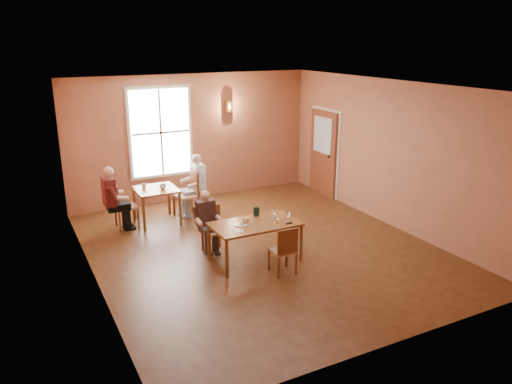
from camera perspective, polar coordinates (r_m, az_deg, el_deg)
name	(u,v)px	position (r m, az deg, el deg)	size (l,w,h in m)	color
ground	(261,248)	(9.45, 0.56, -6.41)	(6.00, 7.00, 0.01)	brown
wall_back	(193,138)	(12.09, -7.21, 6.18)	(6.00, 0.04, 3.00)	brown
wall_front	(397,238)	(6.24, 15.80, -5.04)	(6.00, 0.04, 3.00)	brown
wall_left	(88,194)	(8.06, -18.64, -0.22)	(0.04, 7.00, 3.00)	brown
wall_right	(390,154)	(10.65, 15.06, 4.22)	(0.04, 7.00, 3.00)	brown
ceiling	(261,86)	(8.69, 0.62, 12.01)	(6.00, 7.00, 0.04)	white
window	(161,133)	(11.76, -10.84, 6.70)	(1.36, 0.10, 1.96)	white
door	(323,153)	(12.47, 7.65, 4.39)	(0.12, 1.04, 2.10)	maroon
wall_sconce	(229,106)	(12.22, -3.15, 9.74)	(0.16, 0.16, 0.28)	brown
main_table	(255,242)	(8.82, -0.12, -5.72)	(1.51, 0.85, 0.71)	brown
chair_diner_main	(214,230)	(9.14, -4.78, -4.40)	(0.38, 0.38, 0.86)	brown
diner_main	(215,225)	(9.07, -4.73, -3.75)	(0.44, 0.44, 1.10)	black
chair_empty	(283,250)	(8.36, 3.07, -6.58)	(0.37, 0.37, 0.84)	#452416
plate_food	(242,224)	(8.60, -1.67, -3.69)	(0.24, 0.24, 0.03)	silver
sandwich	(246,221)	(8.63, -1.17, -3.37)	(0.08, 0.08, 0.10)	tan
goblet_a	(273,213)	(8.92, 1.96, -2.43)	(0.07, 0.07, 0.17)	white
goblet_b	(288,215)	(8.80, 3.65, -2.69)	(0.07, 0.07, 0.18)	white
goblet_c	(277,219)	(8.65, 2.38, -3.08)	(0.07, 0.07, 0.17)	white
menu_stand	(256,212)	(8.98, 0.04, -2.28)	(0.10, 0.05, 0.17)	#193021
knife	(258,228)	(8.47, 0.27, -4.12)	(0.17, 0.01, 0.00)	silver
napkin	(237,231)	(8.36, -2.14, -4.42)	(0.16, 0.16, 0.01)	white
sunglasses	(289,223)	(8.67, 3.79, -3.59)	(0.12, 0.04, 0.01)	black
second_table	(157,205)	(10.81, -11.25, -1.52)	(0.85, 0.85, 0.75)	brown
chair_diner_white	(186,195)	(10.95, -8.04, -0.31)	(0.46, 0.46, 1.04)	brown
diner_white	(187,188)	(10.92, -7.92, 0.43)	(0.53, 0.53, 1.33)	silver
chair_diner_maroon	(126,206)	(10.64, -14.64, -1.51)	(0.42, 0.42, 0.95)	brown
diner_maroon	(124,197)	(10.57, -14.87, -0.59)	(0.53, 0.53, 1.32)	#5C1312
cup_a	(163,187)	(10.62, -10.62, 0.60)	(0.13, 0.13, 0.10)	white
cup_b	(144,186)	(10.78, -12.70, 0.70)	(0.11, 0.11, 0.10)	silver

